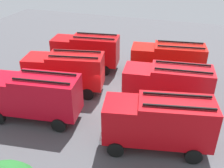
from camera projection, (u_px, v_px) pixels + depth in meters
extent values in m
plane|color=#4C4C51|center=(112.00, 98.00, 23.29)|extent=(55.83, 55.83, 0.00)
cube|color=red|center=(143.00, 59.00, 25.76)|extent=(2.53, 2.78, 2.60)
cube|color=#8C9EAD|center=(132.00, 55.00, 25.77)|extent=(0.38, 2.12, 1.46)
cube|color=red|center=(179.00, 60.00, 25.15)|extent=(5.10, 3.15, 2.90)
cube|color=black|center=(181.00, 47.00, 23.80)|extent=(4.29, 0.72, 0.12)
cube|color=black|center=(180.00, 42.00, 24.99)|extent=(4.29, 0.72, 0.12)
cube|color=silver|center=(130.00, 68.00, 26.50)|extent=(0.53, 2.38, 0.28)
cylinder|color=black|center=(139.00, 78.00, 25.51)|extent=(1.14, 0.50, 1.10)
cylinder|color=black|center=(141.00, 68.00, 27.58)|extent=(1.14, 0.50, 1.10)
cylinder|color=black|center=(190.00, 82.00, 24.75)|extent=(1.14, 0.50, 1.10)
cylinder|color=black|center=(188.00, 71.00, 26.82)|extent=(1.14, 0.50, 1.10)
cube|color=#BC0A0E|center=(64.00, 49.00, 28.02)|extent=(2.51, 2.77, 2.60)
cube|color=#8C9EAD|center=(55.00, 46.00, 28.04)|extent=(0.36, 2.12, 1.46)
cube|color=#BC0A0E|center=(96.00, 50.00, 27.39)|extent=(5.09, 3.12, 2.90)
cube|color=black|center=(94.00, 38.00, 26.04)|extent=(4.30, 0.69, 0.12)
cube|color=black|center=(97.00, 34.00, 27.22)|extent=(4.30, 0.69, 0.12)
cube|color=silver|center=(55.00, 58.00, 28.77)|extent=(0.51, 2.38, 0.28)
cylinder|color=black|center=(60.00, 67.00, 27.77)|extent=(1.14, 0.49, 1.10)
cylinder|color=black|center=(67.00, 58.00, 29.84)|extent=(1.14, 0.49, 1.10)
cylinder|color=black|center=(105.00, 70.00, 26.99)|extent=(1.14, 0.49, 1.10)
cylinder|color=black|center=(109.00, 61.00, 29.05)|extent=(1.14, 0.49, 1.10)
cube|color=red|center=(137.00, 82.00, 21.47)|extent=(2.45, 2.72, 2.60)
cube|color=#8C9EAD|center=(125.00, 77.00, 21.52)|extent=(0.31, 2.12, 1.46)
cube|color=red|center=(181.00, 85.00, 20.76)|extent=(5.04, 3.00, 2.90)
cube|color=black|center=(183.00, 71.00, 19.41)|extent=(4.31, 0.58, 0.12)
cube|color=black|center=(183.00, 63.00, 20.59)|extent=(4.31, 0.58, 0.12)
cube|color=silver|center=(123.00, 92.00, 22.25)|extent=(0.45, 2.38, 0.28)
cylinder|color=black|center=(132.00, 105.00, 21.23)|extent=(1.13, 0.47, 1.10)
cylinder|color=black|center=(136.00, 91.00, 23.29)|extent=(1.13, 0.47, 1.10)
cylinder|color=black|center=(194.00, 112.00, 20.33)|extent=(1.13, 0.47, 1.10)
cylinder|color=black|center=(192.00, 97.00, 22.39)|extent=(1.13, 0.47, 1.10)
cube|color=red|center=(39.00, 70.00, 23.56)|extent=(2.65, 2.88, 2.60)
cube|color=#8C9EAD|center=(28.00, 66.00, 23.52)|extent=(0.49, 2.10, 1.46)
cube|color=red|center=(76.00, 70.00, 23.12)|extent=(5.20, 3.39, 2.90)
cube|color=black|center=(73.00, 57.00, 21.76)|extent=(4.26, 0.96, 0.12)
cube|color=black|center=(77.00, 51.00, 22.96)|extent=(4.26, 0.96, 0.12)
cube|color=silver|center=(28.00, 80.00, 24.24)|extent=(0.66, 2.37, 0.28)
cylinder|color=black|center=(34.00, 91.00, 23.29)|extent=(1.15, 0.56, 1.10)
cylinder|color=black|center=(44.00, 78.00, 25.37)|extent=(1.15, 0.56, 1.10)
cylinder|color=black|center=(88.00, 94.00, 22.77)|extent=(1.15, 0.56, 1.10)
cylinder|color=black|center=(93.00, 81.00, 24.85)|extent=(1.15, 0.56, 1.10)
cube|color=red|center=(121.00, 119.00, 16.97)|extent=(2.64, 2.88, 2.60)
cube|color=#8C9EAD|center=(105.00, 114.00, 16.93)|extent=(0.49, 2.10, 1.46)
cube|color=red|center=(175.00, 121.00, 16.52)|extent=(5.19, 3.38, 2.90)
cube|color=black|center=(179.00, 107.00, 15.17)|extent=(4.26, 0.95, 0.12)
cube|color=black|center=(177.00, 95.00, 16.36)|extent=(4.26, 0.95, 0.12)
cube|color=silver|center=(103.00, 131.00, 17.66)|extent=(0.65, 2.37, 0.28)
cylinder|color=black|center=(116.00, 149.00, 16.70)|extent=(1.15, 0.56, 1.10)
cylinder|color=black|center=(119.00, 126.00, 18.78)|extent=(1.15, 0.56, 1.10)
cylinder|color=black|center=(193.00, 156.00, 16.17)|extent=(1.15, 0.56, 1.10)
cylinder|color=black|center=(188.00, 132.00, 18.25)|extent=(1.15, 0.56, 1.10)
cube|color=red|center=(5.00, 92.00, 19.97)|extent=(2.50, 2.76, 2.60)
cube|color=red|center=(47.00, 95.00, 19.32)|extent=(5.08, 3.09, 2.90)
cube|color=black|center=(41.00, 81.00, 17.97)|extent=(4.30, 0.67, 0.12)
cube|color=black|center=(49.00, 73.00, 19.15)|extent=(4.30, 0.67, 0.12)
cylinder|color=black|center=(14.00, 101.00, 21.78)|extent=(1.14, 0.49, 1.10)
cylinder|color=black|center=(59.00, 125.00, 18.91)|extent=(1.14, 0.49, 1.10)
cylinder|color=black|center=(70.00, 107.00, 20.98)|extent=(1.14, 0.49, 1.10)
cylinder|color=black|center=(151.00, 85.00, 24.49)|extent=(0.16, 0.16, 0.81)
cylinder|color=black|center=(150.00, 84.00, 24.66)|extent=(0.16, 0.16, 0.81)
cube|color=#B7140F|center=(151.00, 78.00, 24.21)|extent=(0.46, 0.47, 0.71)
sphere|color=#9E704C|center=(152.00, 73.00, 23.98)|extent=(0.23, 0.23, 0.23)
cylinder|color=#B7140F|center=(152.00, 72.00, 23.94)|extent=(0.29, 0.29, 0.07)
cylinder|color=black|center=(208.00, 85.00, 24.53)|extent=(0.16, 0.16, 0.84)
cylinder|color=black|center=(209.00, 86.00, 24.35)|extent=(0.16, 0.16, 0.84)
cube|color=#B7140F|center=(210.00, 78.00, 24.06)|extent=(0.27, 0.44, 0.73)
sphere|color=tan|center=(211.00, 73.00, 23.83)|extent=(0.24, 0.24, 0.24)
cylinder|color=#B7140F|center=(211.00, 72.00, 23.78)|extent=(0.30, 0.30, 0.07)
cone|color=#F2600C|center=(84.00, 73.00, 26.86)|extent=(0.44, 0.44, 0.62)
cone|color=#F2600C|center=(110.00, 114.00, 20.50)|extent=(0.46, 0.46, 0.66)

